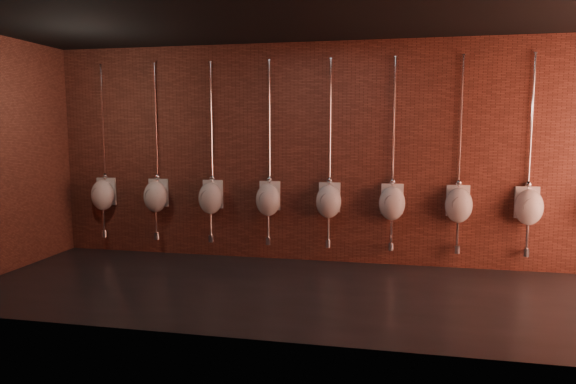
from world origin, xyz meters
name	(u,v)px	position (x,y,z in m)	size (l,w,h in m)	color
ground	(313,292)	(0.00, 0.00, 0.00)	(8.50, 8.50, 0.00)	black
room_shell	(315,124)	(0.00, 0.00, 2.01)	(8.54, 3.04, 3.22)	black
urinal_0	(103,194)	(-3.59, 1.37, 0.93)	(0.39, 0.34, 2.72)	white
urinal_1	(156,196)	(-2.69, 1.37, 0.93)	(0.39, 0.34, 2.72)	white
urinal_2	(211,197)	(-1.79, 1.37, 0.93)	(0.39, 0.34, 2.72)	white
urinal_3	(268,199)	(-0.89, 1.37, 0.93)	(0.39, 0.34, 2.72)	white
urinal_4	(329,200)	(0.01, 1.37, 0.93)	(0.39, 0.34, 2.72)	white
urinal_5	(392,202)	(0.91, 1.37, 0.93)	(0.39, 0.34, 2.72)	white
urinal_6	(459,204)	(1.80, 1.37, 0.93)	(0.39, 0.34, 2.72)	white
urinal_7	(529,206)	(2.70, 1.37, 0.93)	(0.39, 0.34, 2.72)	white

